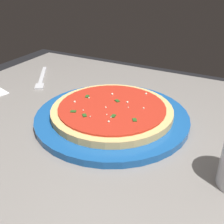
% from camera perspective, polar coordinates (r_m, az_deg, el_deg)
% --- Properties ---
extents(restaurant_table, '(1.09, 0.77, 0.74)m').
position_cam_1_polar(restaurant_table, '(0.67, 3.99, -13.55)').
color(restaurant_table, black).
rests_on(restaurant_table, ground_plane).
extents(serving_plate, '(0.35, 0.35, 0.02)m').
position_cam_1_polar(serving_plate, '(0.62, 0.00, -1.02)').
color(serving_plate, '#195199').
rests_on(serving_plate, restaurant_table).
extents(pizza, '(0.27, 0.27, 0.02)m').
position_cam_1_polar(pizza, '(0.61, -0.00, 0.39)').
color(pizza, '#DBB26B').
rests_on(pizza, serving_plate).
extents(fork, '(0.12, 0.16, 0.00)m').
position_cam_1_polar(fork, '(0.88, -14.62, 6.86)').
color(fork, silver).
rests_on(fork, restaurant_table).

